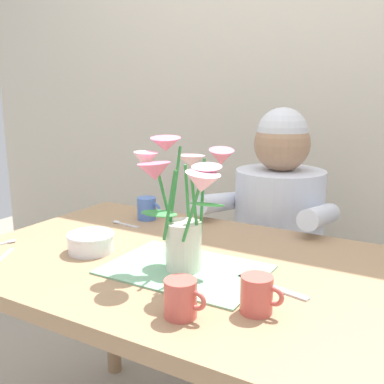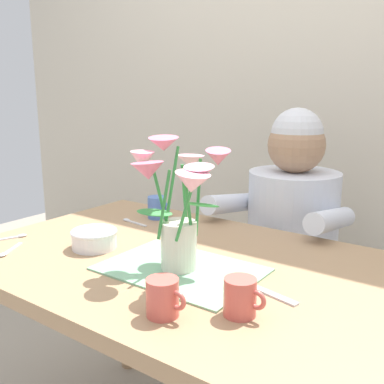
{
  "view_description": "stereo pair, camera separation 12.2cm",
  "coord_description": "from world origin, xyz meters",
  "px_view_note": "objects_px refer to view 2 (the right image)",
  "views": [
    {
      "loc": [
        0.61,
        -0.98,
        1.19
      ],
      "look_at": [
        0.02,
        0.05,
        0.92
      ],
      "focal_mm": 41.39,
      "sensor_mm": 36.0,
      "label": 1
    },
    {
      "loc": [
        0.71,
        -0.91,
        1.19
      ],
      "look_at": [
        0.02,
        0.05,
        0.92
      ],
      "focal_mm": 41.39,
      "sensor_mm": 36.0,
      "label": 2
    }
  ],
  "objects_px": {
    "seated_person": "(290,258)",
    "dinner_knife": "(263,290)",
    "flower_vase": "(178,200)",
    "ceramic_bowl": "(94,238)",
    "coffee_cup": "(241,297)",
    "ceramic_mug": "(157,207)",
    "tea_cup": "(163,297)"
  },
  "relations": [
    {
      "from": "seated_person",
      "to": "flower_vase",
      "type": "distance_m",
      "value": 0.77
    },
    {
      "from": "ceramic_bowl",
      "to": "coffee_cup",
      "type": "bearing_deg",
      "value": -10.32
    },
    {
      "from": "ceramic_bowl",
      "to": "dinner_knife",
      "type": "xyz_separation_m",
      "value": [
        0.54,
        0.03,
        -0.03
      ]
    },
    {
      "from": "seated_person",
      "to": "coffee_cup",
      "type": "relative_size",
      "value": 12.2
    },
    {
      "from": "seated_person",
      "to": "coffee_cup",
      "type": "bearing_deg",
      "value": -75.09
    },
    {
      "from": "coffee_cup",
      "to": "dinner_knife",
      "type": "bearing_deg",
      "value": 95.84
    },
    {
      "from": "seated_person",
      "to": "ceramic_mug",
      "type": "xyz_separation_m",
      "value": [
        -0.38,
        -0.34,
        0.22
      ]
    },
    {
      "from": "seated_person",
      "to": "coffee_cup",
      "type": "height_order",
      "value": "seated_person"
    },
    {
      "from": "tea_cup",
      "to": "seated_person",
      "type": "bearing_deg",
      "value": 96.41
    },
    {
      "from": "dinner_knife",
      "to": "ceramic_mug",
      "type": "distance_m",
      "value": 0.67
    },
    {
      "from": "dinner_knife",
      "to": "coffee_cup",
      "type": "xyz_separation_m",
      "value": [
        0.01,
        -0.13,
        0.04
      ]
    },
    {
      "from": "ceramic_bowl",
      "to": "tea_cup",
      "type": "distance_m",
      "value": 0.46
    },
    {
      "from": "coffee_cup",
      "to": "tea_cup",
      "type": "relative_size",
      "value": 1.0
    },
    {
      "from": "coffee_cup",
      "to": "tea_cup",
      "type": "xyz_separation_m",
      "value": [
        -0.13,
        -0.09,
        0.0
      ]
    },
    {
      "from": "seated_person",
      "to": "dinner_knife",
      "type": "xyz_separation_m",
      "value": [
        0.21,
        -0.67,
        0.18
      ]
    },
    {
      "from": "seated_person",
      "to": "coffee_cup",
      "type": "xyz_separation_m",
      "value": [
        0.23,
        -0.8,
        0.22
      ]
    },
    {
      "from": "ceramic_bowl",
      "to": "coffee_cup",
      "type": "height_order",
      "value": "coffee_cup"
    },
    {
      "from": "seated_person",
      "to": "tea_cup",
      "type": "xyz_separation_m",
      "value": [
        0.1,
        -0.89,
        0.22
      ]
    },
    {
      "from": "ceramic_bowl",
      "to": "coffee_cup",
      "type": "xyz_separation_m",
      "value": [
        0.55,
        -0.1,
        0.01
      ]
    },
    {
      "from": "flower_vase",
      "to": "tea_cup",
      "type": "height_order",
      "value": "flower_vase"
    },
    {
      "from": "flower_vase",
      "to": "ceramic_bowl",
      "type": "relative_size",
      "value": 2.5
    },
    {
      "from": "seated_person",
      "to": "tea_cup",
      "type": "height_order",
      "value": "seated_person"
    },
    {
      "from": "ceramic_bowl",
      "to": "dinner_knife",
      "type": "bearing_deg",
      "value": 2.83
    },
    {
      "from": "ceramic_bowl",
      "to": "ceramic_mug",
      "type": "relative_size",
      "value": 1.46
    },
    {
      "from": "flower_vase",
      "to": "ceramic_mug",
      "type": "distance_m",
      "value": 0.51
    },
    {
      "from": "seated_person",
      "to": "flower_vase",
      "type": "relative_size",
      "value": 3.34
    },
    {
      "from": "flower_vase",
      "to": "ceramic_bowl",
      "type": "height_order",
      "value": "flower_vase"
    },
    {
      "from": "dinner_knife",
      "to": "flower_vase",
      "type": "bearing_deg",
      "value": -163.33
    },
    {
      "from": "seated_person",
      "to": "ceramic_mug",
      "type": "height_order",
      "value": "seated_person"
    },
    {
      "from": "seated_person",
      "to": "flower_vase",
      "type": "height_order",
      "value": "seated_person"
    },
    {
      "from": "ceramic_bowl",
      "to": "coffee_cup",
      "type": "relative_size",
      "value": 1.46
    },
    {
      "from": "coffee_cup",
      "to": "ceramic_mug",
      "type": "relative_size",
      "value": 1.0
    }
  ]
}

